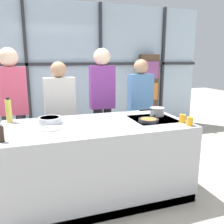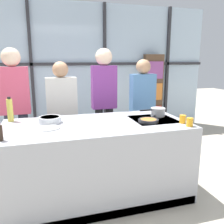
{
  "view_description": "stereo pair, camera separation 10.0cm",
  "coord_description": "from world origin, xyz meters",
  "px_view_note": "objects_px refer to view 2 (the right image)",
  "views": [
    {
      "loc": [
        -0.67,
        -2.57,
        1.63
      ],
      "look_at": [
        0.22,
        0.1,
        1.01
      ],
      "focal_mm": 38.0,
      "sensor_mm": 36.0,
      "label": 1
    },
    {
      "loc": [
        -0.57,
        -2.6,
        1.63
      ],
      "look_at": [
        0.22,
        0.1,
        1.01
      ],
      "focal_mm": 38.0,
      "sensor_mm": 36.0,
      "label": 2
    }
  ],
  "objects_px": {
    "frying_pan": "(149,120)",
    "juice_glass_near": "(190,122)",
    "saucepan": "(158,112)",
    "pepper_grinder": "(0,132)",
    "spectator_far_left": "(15,103)",
    "mixing_bowl": "(50,119)",
    "spectator_far_right": "(142,103)",
    "spectator_center_left": "(62,110)",
    "oil_bottle": "(10,110)",
    "white_plate": "(49,128)",
    "spectator_center_right": "(104,97)",
    "juice_glass_far": "(183,119)"
  },
  "relations": [
    {
      "from": "spectator_far_right",
      "to": "mixing_bowl",
      "type": "bearing_deg",
      "value": 25.44
    },
    {
      "from": "spectator_center_right",
      "to": "saucepan",
      "type": "xyz_separation_m",
      "value": [
        0.53,
        -0.76,
        -0.1
      ]
    },
    {
      "from": "juice_glass_far",
      "to": "oil_bottle",
      "type": "bearing_deg",
      "value": 161.24
    },
    {
      "from": "juice_glass_near",
      "to": "juice_glass_far",
      "type": "relative_size",
      "value": 1.0
    },
    {
      "from": "spectator_center_right",
      "to": "white_plate",
      "type": "height_order",
      "value": "spectator_center_right"
    },
    {
      "from": "spectator_center_right",
      "to": "mixing_bowl",
      "type": "xyz_separation_m",
      "value": [
        -0.83,
        -0.7,
        -0.12
      ]
    },
    {
      "from": "mixing_bowl",
      "to": "juice_glass_near",
      "type": "xyz_separation_m",
      "value": [
        1.48,
        -0.59,
        0.01
      ]
    },
    {
      "from": "frying_pan",
      "to": "white_plate",
      "type": "height_order",
      "value": "frying_pan"
    },
    {
      "from": "spectator_center_left",
      "to": "spectator_center_right",
      "type": "xyz_separation_m",
      "value": [
        0.64,
        -0.0,
        0.16
      ]
    },
    {
      "from": "spectator_far_left",
      "to": "frying_pan",
      "type": "bearing_deg",
      "value": 147.37
    },
    {
      "from": "spectator_far_right",
      "to": "frying_pan",
      "type": "bearing_deg",
      "value": 70.56
    },
    {
      "from": "frying_pan",
      "to": "juice_glass_near",
      "type": "relative_size",
      "value": 3.69
    },
    {
      "from": "saucepan",
      "to": "juice_glass_far",
      "type": "relative_size",
      "value": 3.65
    },
    {
      "from": "spectator_center_left",
      "to": "mixing_bowl",
      "type": "relative_size",
      "value": 6.09
    },
    {
      "from": "oil_bottle",
      "to": "juice_glass_far",
      "type": "bearing_deg",
      "value": -18.76
    },
    {
      "from": "spectator_center_right",
      "to": "juice_glass_near",
      "type": "distance_m",
      "value": 1.45
    },
    {
      "from": "spectator_far_left",
      "to": "pepper_grinder",
      "type": "bearing_deg",
      "value": 89.23
    },
    {
      "from": "juice_glass_near",
      "to": "spectator_center_right",
      "type": "bearing_deg",
      "value": 116.51
    },
    {
      "from": "saucepan",
      "to": "pepper_grinder",
      "type": "xyz_separation_m",
      "value": [
        -1.82,
        -0.46,
        0.02
      ]
    },
    {
      "from": "spectator_far_right",
      "to": "white_plate",
      "type": "relative_size",
      "value": 7.33
    },
    {
      "from": "mixing_bowl",
      "to": "spectator_far_right",
      "type": "bearing_deg",
      "value": 25.44
    },
    {
      "from": "spectator_far_left",
      "to": "oil_bottle",
      "type": "xyz_separation_m",
      "value": [
        -0.01,
        -0.5,
        0.0
      ]
    },
    {
      "from": "saucepan",
      "to": "oil_bottle",
      "type": "bearing_deg",
      "value": 171.86
    },
    {
      "from": "mixing_bowl",
      "to": "spectator_far_left",
      "type": "bearing_deg",
      "value": 122.26
    },
    {
      "from": "frying_pan",
      "to": "white_plate",
      "type": "bearing_deg",
      "value": 177.42
    },
    {
      "from": "saucepan",
      "to": "pepper_grinder",
      "type": "relative_size",
      "value": 2.01
    },
    {
      "from": "spectator_center_right",
      "to": "frying_pan",
      "type": "xyz_separation_m",
      "value": [
        0.29,
        -1.0,
        -0.14
      ]
    },
    {
      "from": "juice_glass_near",
      "to": "spectator_far_right",
      "type": "bearing_deg",
      "value": 90.28
    },
    {
      "from": "spectator_center_left",
      "to": "frying_pan",
      "type": "height_order",
      "value": "spectator_center_left"
    },
    {
      "from": "spectator_center_left",
      "to": "juice_glass_far",
      "type": "bearing_deg",
      "value": 138.07
    },
    {
      "from": "juice_glass_near",
      "to": "spectator_center_left",
      "type": "bearing_deg",
      "value": 134.79
    },
    {
      "from": "spectator_center_right",
      "to": "oil_bottle",
      "type": "bearing_deg",
      "value": 21.19
    },
    {
      "from": "oil_bottle",
      "to": "juice_glass_near",
      "type": "xyz_separation_m",
      "value": [
        1.93,
        -0.79,
        -0.09
      ]
    },
    {
      "from": "spectator_center_right",
      "to": "mixing_bowl",
      "type": "bearing_deg",
      "value": 40.01
    },
    {
      "from": "white_plate",
      "to": "oil_bottle",
      "type": "xyz_separation_m",
      "value": [
        -0.43,
        0.45,
        0.13
      ]
    },
    {
      "from": "spectator_center_left",
      "to": "oil_bottle",
      "type": "distance_m",
      "value": 0.83
    },
    {
      "from": "juice_glass_far",
      "to": "spectator_far_left",
      "type": "bearing_deg",
      "value": 149.05
    },
    {
      "from": "saucepan",
      "to": "white_plate",
      "type": "bearing_deg",
      "value": -172.07
    },
    {
      "from": "spectator_center_left",
      "to": "juice_glass_near",
      "type": "bearing_deg",
      "value": 134.79
    },
    {
      "from": "spectator_center_right",
      "to": "pepper_grinder",
      "type": "height_order",
      "value": "spectator_center_right"
    },
    {
      "from": "frying_pan",
      "to": "spectator_center_left",
      "type": "bearing_deg",
      "value": 132.72
    },
    {
      "from": "spectator_far_left",
      "to": "saucepan",
      "type": "distance_m",
      "value": 1.96
    },
    {
      "from": "frying_pan",
      "to": "saucepan",
      "type": "distance_m",
      "value": 0.35
    },
    {
      "from": "juice_glass_near",
      "to": "spectator_far_left",
      "type": "bearing_deg",
      "value": 146.07
    },
    {
      "from": "frying_pan",
      "to": "oil_bottle",
      "type": "distance_m",
      "value": 1.65
    },
    {
      "from": "saucepan",
      "to": "spectator_far_left",
      "type": "bearing_deg",
      "value": 157.25
    },
    {
      "from": "spectator_far_left",
      "to": "saucepan",
      "type": "xyz_separation_m",
      "value": [
        1.8,
        -0.76,
        -0.08
      ]
    },
    {
      "from": "spectator_center_left",
      "to": "white_plate",
      "type": "xyz_separation_m",
      "value": [
        -0.22,
        -0.95,
        0.01
      ]
    },
    {
      "from": "spectator_far_left",
      "to": "frying_pan",
      "type": "xyz_separation_m",
      "value": [
        1.56,
        -1.0,
        -0.11
      ]
    },
    {
      "from": "spectator_far_right",
      "to": "mixing_bowl",
      "type": "height_order",
      "value": "spectator_far_right"
    }
  ]
}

